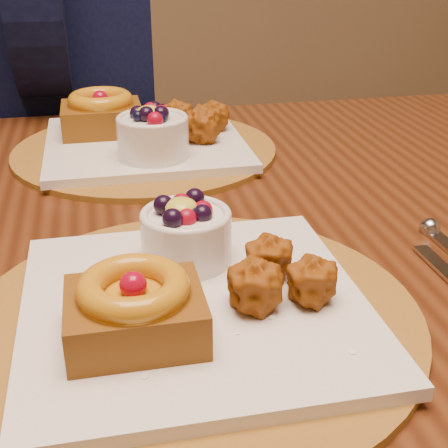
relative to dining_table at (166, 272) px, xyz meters
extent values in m
cube|color=#361809|center=(0.00, 0.00, 0.06)|extent=(1.60, 0.90, 0.04)
cylinder|color=brown|center=(0.00, -0.22, 0.08)|extent=(0.38, 0.38, 0.01)
cube|color=silver|center=(0.00, -0.22, 0.09)|extent=(0.28, 0.28, 0.01)
cube|color=#482106|center=(-0.05, -0.26, 0.12)|extent=(0.10, 0.08, 0.04)
torus|color=#AA6C0A|center=(-0.05, -0.26, 0.14)|extent=(0.08, 0.08, 0.02)
sphere|color=maroon|center=(-0.05, -0.26, 0.14)|extent=(0.02, 0.02, 0.02)
sphere|color=#8D420A|center=(0.07, -0.20, 0.12)|extent=(0.04, 0.04, 0.04)
sphere|color=#8D420A|center=(0.05, -0.24, 0.12)|extent=(0.04, 0.04, 0.04)
sphere|color=#8D420A|center=(0.09, -0.24, 0.12)|extent=(0.04, 0.04, 0.04)
cylinder|color=silver|center=(0.00, -0.15, 0.12)|extent=(0.08, 0.08, 0.05)
torus|color=silver|center=(0.00, -0.15, 0.14)|extent=(0.08, 0.08, 0.01)
ellipsoid|color=gold|center=(0.00, -0.15, 0.15)|extent=(0.03, 0.03, 0.02)
cylinder|color=brown|center=(0.00, 0.22, 0.08)|extent=(0.38, 0.38, 0.01)
cube|color=silver|center=(0.00, 0.22, 0.09)|extent=(0.28, 0.28, 0.01)
cube|color=#482106|center=(-0.06, 0.27, 0.12)|extent=(0.12, 0.09, 0.04)
torus|color=#AA6C0A|center=(-0.06, 0.27, 0.15)|extent=(0.09, 0.09, 0.02)
sphere|color=maroon|center=(-0.06, 0.27, 0.15)|extent=(0.02, 0.02, 0.02)
sphere|color=#8D420A|center=(0.08, 0.19, 0.12)|extent=(0.05, 0.05, 0.05)
sphere|color=#8D420A|center=(0.05, 0.24, 0.12)|extent=(0.05, 0.05, 0.05)
sphere|color=#8D420A|center=(0.11, 0.24, 0.12)|extent=(0.05, 0.05, 0.05)
cylinder|color=silver|center=(0.01, 0.14, 0.12)|extent=(0.09, 0.09, 0.05)
torus|color=silver|center=(0.01, 0.14, 0.15)|extent=(0.09, 0.09, 0.01)
ellipsoid|color=gold|center=(0.00, 0.14, 0.16)|extent=(0.03, 0.03, 0.02)
cube|color=black|center=(-0.06, 0.64, -0.24)|extent=(0.56, 0.56, 0.04)
cylinder|color=black|center=(-0.16, 0.40, -0.47)|extent=(0.03, 0.03, 0.41)
cylinder|color=black|center=(0.18, 0.54, -0.47)|extent=(0.03, 0.03, 0.41)
cylinder|color=black|center=(-0.30, 0.74, -0.47)|extent=(0.03, 0.03, 0.41)
cylinder|color=black|center=(0.04, 0.88, -0.47)|extent=(0.03, 0.03, 0.41)
cube|color=black|center=(-0.13, 0.82, -0.02)|extent=(0.40, 0.19, 0.44)
cube|color=black|center=(-0.15, 0.56, 0.04)|extent=(0.37, 0.20, 0.54)
cube|color=black|center=(0.05, 0.44, 0.02)|extent=(0.07, 0.27, 0.07)
camera|label=1|loc=(-0.07, -0.65, 0.38)|focal=50.00mm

